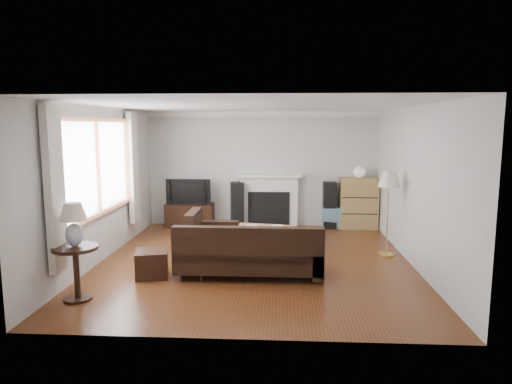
# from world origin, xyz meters

# --- Properties ---
(room) EXTENTS (5.10, 5.60, 2.54)m
(room) POSITION_xyz_m (0.00, 0.00, 1.25)
(room) COLOR #572B13
(room) RESTS_ON ground
(window) EXTENTS (0.12, 2.74, 1.54)m
(window) POSITION_xyz_m (-2.45, -0.20, 1.55)
(window) COLOR #985B38
(window) RESTS_ON room
(curtain_near) EXTENTS (0.10, 0.35, 2.10)m
(curtain_near) POSITION_xyz_m (-2.40, -1.72, 1.40)
(curtain_near) COLOR beige
(curtain_near) RESTS_ON room
(curtain_far) EXTENTS (0.10, 0.35, 2.10)m
(curtain_far) POSITION_xyz_m (-2.40, 1.32, 1.40)
(curtain_far) COLOR beige
(curtain_far) RESTS_ON room
(fireplace) EXTENTS (1.40, 0.26, 1.15)m
(fireplace) POSITION_xyz_m (0.15, 2.64, 0.57)
(fireplace) COLOR white
(fireplace) RESTS_ON room
(tv_stand) EXTENTS (1.02, 0.46, 0.51)m
(tv_stand) POSITION_xyz_m (-1.57, 2.49, 0.26)
(tv_stand) COLOR black
(tv_stand) RESTS_ON ground
(television) EXTENTS (0.95, 0.13, 0.55)m
(television) POSITION_xyz_m (-1.57, 2.49, 0.79)
(television) COLOR black
(television) RESTS_ON tv_stand
(speaker_left) EXTENTS (0.32, 0.37, 0.98)m
(speaker_left) POSITION_xyz_m (-0.54, 2.54, 0.49)
(speaker_left) COLOR black
(speaker_left) RESTS_ON ground
(speaker_right) EXTENTS (0.28, 0.34, 1.00)m
(speaker_right) POSITION_xyz_m (1.46, 2.55, 0.50)
(speaker_right) COLOR black
(speaker_right) RESTS_ON ground
(bookshelf) EXTENTS (0.80, 0.38, 1.10)m
(bookshelf) POSITION_xyz_m (2.07, 2.53, 0.55)
(bookshelf) COLOR #9F8149
(bookshelf) RESTS_ON ground
(globe_lamp) EXTENTS (0.24, 0.24, 0.24)m
(globe_lamp) POSITION_xyz_m (2.07, 2.53, 1.22)
(globe_lamp) COLOR white
(globe_lamp) RESTS_ON bookshelf
(sectional_sofa) EXTENTS (2.31, 1.69, 0.75)m
(sectional_sofa) POSITION_xyz_m (-0.04, -0.69, 0.37)
(sectional_sofa) COLOR black
(sectional_sofa) RESTS_ON ground
(coffee_table) EXTENTS (1.15, 0.77, 0.42)m
(coffee_table) POSITION_xyz_m (0.13, 0.69, 0.21)
(coffee_table) COLOR #9C6B4A
(coffee_table) RESTS_ON ground
(footstool) EXTENTS (0.55, 0.55, 0.39)m
(footstool) POSITION_xyz_m (-1.46, -0.84, 0.19)
(footstool) COLOR black
(footstool) RESTS_ON ground
(floor_lamp) EXTENTS (0.40, 0.40, 1.45)m
(floor_lamp) POSITION_xyz_m (2.22, 0.48, 0.72)
(floor_lamp) COLOR gold
(floor_lamp) RESTS_ON ground
(side_table) EXTENTS (0.56, 0.56, 0.70)m
(side_table) POSITION_xyz_m (-2.15, -1.79, 0.35)
(side_table) COLOR black
(side_table) RESTS_ON ground
(table_lamp) EXTENTS (0.34, 0.34, 0.54)m
(table_lamp) POSITION_xyz_m (-2.15, -1.79, 0.97)
(table_lamp) COLOR silver
(table_lamp) RESTS_ON side_table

